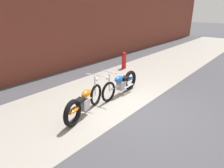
% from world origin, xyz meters
% --- Properties ---
extents(ground_plane, '(80.00, 80.00, 0.00)m').
position_xyz_m(ground_plane, '(0.00, 0.00, 0.00)').
color(ground_plane, '#47474C').
extents(sidewalk_slab, '(36.00, 3.50, 0.01)m').
position_xyz_m(sidewalk_slab, '(0.00, 1.75, 0.00)').
color(sidewalk_slab, '#9E998E').
rests_on(sidewalk_slab, ground).
extents(brick_building_wall, '(36.00, 0.50, 5.56)m').
position_xyz_m(brick_building_wall, '(0.00, 5.20, 2.78)').
color(brick_building_wall, brown).
rests_on(brick_building_wall, ground).
extents(motorcycle_orange, '(1.95, 0.82, 1.03)m').
position_xyz_m(motorcycle_orange, '(-1.29, 1.00, 0.40)').
color(motorcycle_orange, black).
rests_on(motorcycle_orange, ground).
extents(motorcycle_blue, '(2.01, 0.58, 1.03)m').
position_xyz_m(motorcycle_blue, '(0.72, 1.12, 0.40)').
color(motorcycle_blue, black).
rests_on(motorcycle_blue, ground).
extents(fire_hydrant, '(0.22, 0.22, 0.84)m').
position_xyz_m(fire_hydrant, '(3.26, 2.97, 0.42)').
color(fire_hydrant, red).
rests_on(fire_hydrant, ground).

